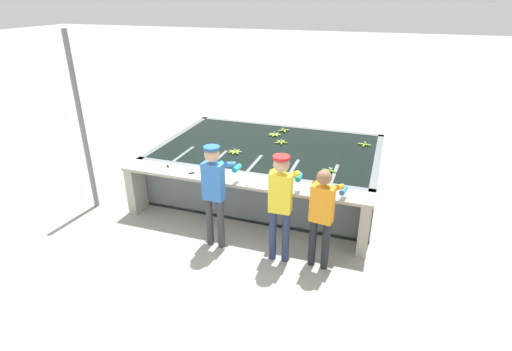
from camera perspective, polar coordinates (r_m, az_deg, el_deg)
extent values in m
plane|color=#A3A099|center=(6.79, -2.83, -8.50)|extent=(80.00, 80.00, 0.00)
cube|color=slate|center=(8.33, 1.87, -1.59)|extent=(4.27, 2.87, 0.06)
cube|color=slate|center=(6.96, -1.39, -3.11)|extent=(4.27, 0.12, 0.93)
cube|color=slate|center=(9.38, 4.37, 4.33)|extent=(4.27, 0.12, 0.93)
cube|color=slate|center=(8.91, -10.98, 2.84)|extent=(0.12, 2.87, 0.93)
cube|color=slate|center=(7.86, 16.55, -0.81)|extent=(0.12, 2.87, 0.93)
cube|color=black|center=(8.13, 1.91, 1.34)|extent=(4.03, 2.63, 0.87)
cube|color=slate|center=(7.88, -10.02, -0.05)|extent=(0.06, 0.80, 0.93)
cube|color=slate|center=(7.59, -5.27, -0.77)|extent=(0.06, 0.80, 0.93)
cube|color=slate|center=(7.35, -0.17, -1.53)|extent=(0.06, 0.80, 0.93)
cube|color=slate|center=(7.18, 5.23, -2.33)|extent=(0.06, 0.80, 0.93)
cube|color=slate|center=(7.07, 10.84, -3.13)|extent=(0.06, 0.80, 0.93)
cube|color=#A8A393|center=(6.53, -2.28, -0.78)|extent=(4.27, 0.45, 0.05)
cube|color=#A8A393|center=(7.63, -16.68, -1.81)|extent=(0.16, 0.41, 0.88)
cube|color=#A8A393|center=(6.40, 15.25, -7.04)|extent=(0.16, 0.41, 0.88)
cylinder|color=#38383D|center=(6.40, -6.64, -6.50)|extent=(0.11, 0.11, 0.83)
cylinder|color=#38383D|center=(6.31, -5.04, -6.87)|extent=(0.11, 0.11, 0.83)
cube|color=blue|center=(6.02, -6.13, -0.87)|extent=(0.33, 0.19, 0.59)
sphere|color=tan|center=(5.84, -6.32, 3.01)|extent=(0.23, 0.23, 0.23)
cylinder|color=#1E5199|center=(5.81, -6.37, 3.96)|extent=(0.24, 0.24, 0.04)
cylinder|color=blue|center=(6.20, -6.44, 2.05)|extent=(0.10, 0.31, 0.18)
cylinder|color=#1EA3AD|center=(6.47, -5.32, 1.48)|extent=(0.10, 0.21, 0.08)
cylinder|color=blue|center=(6.06, -3.78, 1.61)|extent=(0.10, 0.31, 0.18)
cylinder|color=#1EA3AD|center=(6.34, -2.75, 1.05)|extent=(0.10, 0.21, 0.08)
cylinder|color=navy|center=(6.03, 2.41, -8.44)|extent=(0.11, 0.11, 0.84)
cylinder|color=navy|center=(5.99, 4.28, -8.73)|extent=(0.11, 0.11, 0.84)
cube|color=yellow|center=(5.65, 3.51, -2.51)|extent=(0.32, 0.18, 0.59)
sphere|color=tan|center=(5.47, 3.63, 1.59)|extent=(0.23, 0.23, 0.23)
cylinder|color=red|center=(5.43, 3.66, 2.59)|extent=(0.24, 0.24, 0.04)
cylinder|color=yellow|center=(5.81, 2.64, 0.63)|extent=(0.09, 0.31, 0.18)
cylinder|color=teal|center=(6.10, 3.21, 0.12)|extent=(0.09, 0.20, 0.08)
cylinder|color=yellow|center=(5.75, 5.72, 0.24)|extent=(0.09, 0.31, 0.18)
cylinder|color=teal|center=(6.04, 6.15, -0.25)|extent=(0.09, 0.20, 0.08)
cylinder|color=#1E2328|center=(5.98, 8.07, -9.40)|extent=(0.11, 0.11, 0.77)
cylinder|color=#1E2328|center=(5.93, 9.91, -9.84)|extent=(0.11, 0.11, 0.77)
cube|color=orange|center=(5.61, 9.43, -4.04)|extent=(0.34, 0.22, 0.55)
sphere|color=#896042|center=(5.43, 9.72, -0.27)|extent=(0.21, 0.21, 0.21)
cylinder|color=orange|center=(5.78, 8.84, -1.01)|extent=(0.12, 0.32, 0.18)
cylinder|color=teal|center=(6.07, 9.51, -1.50)|extent=(0.11, 0.21, 0.08)
cylinder|color=orange|center=(5.71, 11.87, -1.63)|extent=(0.12, 0.32, 0.18)
cylinder|color=teal|center=(6.00, 12.41, -2.10)|extent=(0.11, 0.21, 0.08)
ellipsoid|color=#9EC642|center=(8.30, 14.84, 4.37)|extent=(0.17, 0.05, 0.04)
ellipsoid|color=#9EC642|center=(8.25, 15.14, 4.19)|extent=(0.05, 0.17, 0.04)
ellipsoid|color=#9EC642|center=(8.29, 15.58, 4.25)|extent=(0.17, 0.05, 0.04)
ellipsoid|color=#9EC642|center=(8.35, 15.27, 4.43)|extent=(0.05, 0.17, 0.04)
cylinder|color=tan|center=(8.28, 15.24, 4.54)|extent=(0.03, 0.03, 0.05)
ellipsoid|color=#9EC642|center=(8.62, 2.33, 5.93)|extent=(0.17, 0.08, 0.04)
ellipsoid|color=#9EC642|center=(8.57, 2.29, 5.83)|extent=(0.16, 0.13, 0.04)
ellipsoid|color=#9EC642|center=(8.54, 2.52, 5.75)|extent=(0.04, 0.17, 0.04)
ellipsoid|color=#9EC642|center=(8.55, 2.84, 5.76)|extent=(0.15, 0.14, 0.04)
ellipsoid|color=#9EC642|center=(8.59, 3.01, 5.84)|extent=(0.17, 0.07, 0.04)
ellipsoid|color=#9EC642|center=(8.63, 2.90, 5.94)|extent=(0.11, 0.17, 0.04)
ellipsoid|color=#9EC642|center=(8.64, 2.60, 5.98)|extent=(0.10, 0.17, 0.04)
cylinder|color=tan|center=(8.58, 2.64, 6.08)|extent=(0.03, 0.03, 0.05)
ellipsoid|color=#93BC3D|center=(8.19, 3.82, 4.88)|extent=(0.09, 0.17, 0.04)
ellipsoid|color=#93BC3D|center=(8.19, 3.37, 4.88)|extent=(0.16, 0.13, 0.04)
ellipsoid|color=#93BC3D|center=(8.13, 3.25, 4.74)|extent=(0.16, 0.13, 0.04)
ellipsoid|color=#93BC3D|center=(8.10, 3.63, 4.64)|extent=(0.09, 0.17, 0.04)
ellipsoid|color=#93BC3D|center=(8.13, 3.99, 4.73)|extent=(0.17, 0.04, 0.04)
cylinder|color=tan|center=(8.14, 3.62, 5.01)|extent=(0.03, 0.03, 0.05)
ellipsoid|color=#9EC642|center=(7.13, 4.27, 1.78)|extent=(0.17, 0.04, 0.04)
ellipsoid|color=#9EC642|center=(7.17, 4.20, 1.93)|extent=(0.13, 0.16, 0.04)
ellipsoid|color=#9EC642|center=(7.19, 3.86, 2.01)|extent=(0.07, 0.17, 0.04)
ellipsoid|color=#9EC642|center=(7.17, 3.51, 1.96)|extent=(0.17, 0.11, 0.04)
ellipsoid|color=#9EC642|center=(7.13, 3.41, 1.82)|extent=(0.17, 0.11, 0.04)
ellipsoid|color=#9EC642|center=(7.10, 3.64, 1.69)|extent=(0.07, 0.17, 0.04)
ellipsoid|color=#9EC642|center=(7.10, 4.02, 1.68)|extent=(0.13, 0.15, 0.04)
cylinder|color=tan|center=(7.13, 3.85, 2.10)|extent=(0.03, 0.03, 0.05)
ellipsoid|color=#75A333|center=(6.93, 10.03, 0.77)|extent=(0.17, 0.07, 0.04)
ellipsoid|color=#75A333|center=(6.87, 10.28, 0.51)|extent=(0.07, 0.17, 0.04)
ellipsoid|color=#75A333|center=(6.90, 10.87, 0.57)|extent=(0.17, 0.07, 0.04)
ellipsoid|color=#75A333|center=(6.96, 10.62, 0.83)|extent=(0.07, 0.17, 0.04)
cylinder|color=tan|center=(6.90, 10.47, 0.94)|extent=(0.03, 0.03, 0.05)
ellipsoid|color=#93BC3D|center=(8.86, 3.63, 6.42)|extent=(0.16, 0.12, 0.04)
ellipsoid|color=#93BC3D|center=(8.82, 4.08, 6.33)|extent=(0.12, 0.16, 0.04)
ellipsoid|color=#93BC3D|center=(8.89, 4.31, 6.47)|extent=(0.16, 0.12, 0.04)
ellipsoid|color=#93BC3D|center=(8.92, 3.86, 6.55)|extent=(0.12, 0.16, 0.04)
cylinder|color=tan|center=(8.86, 3.98, 6.66)|extent=(0.03, 0.03, 0.05)
ellipsoid|color=#93BC3D|center=(7.59, -3.19, 3.27)|extent=(0.04, 0.17, 0.04)
ellipsoid|color=#93BC3D|center=(7.60, -2.83, 3.29)|extent=(0.16, 0.13, 0.04)
ellipsoid|color=#93BC3D|center=(7.63, -2.64, 3.40)|extent=(0.17, 0.07, 0.04)
ellipsoid|color=#93BC3D|center=(7.68, -2.75, 3.52)|extent=(0.10, 0.17, 0.04)
ellipsoid|color=#93BC3D|center=(7.69, -3.08, 3.56)|extent=(0.11, 0.17, 0.04)
ellipsoid|color=#93BC3D|center=(7.67, -3.39, 3.49)|extent=(0.17, 0.07, 0.04)
ellipsoid|color=#93BC3D|center=(7.63, -3.44, 3.36)|extent=(0.15, 0.14, 0.04)
cylinder|color=tan|center=(7.63, -3.05, 3.66)|extent=(0.03, 0.03, 0.05)
cube|color=silver|center=(6.99, -12.15, 0.73)|extent=(0.16, 0.17, 0.00)
cube|color=black|center=(7.17, -12.49, 1.33)|extent=(0.09, 0.09, 0.02)
cube|color=silver|center=(6.87, -7.59, 0.66)|extent=(0.16, 0.16, 0.00)
cube|color=black|center=(6.81, -9.17, 0.35)|extent=(0.09, 0.09, 0.02)
cylinder|color=slate|center=(7.66, -23.60, 6.59)|extent=(0.09, 0.09, 3.20)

